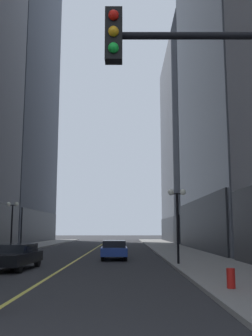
{
  "coord_description": "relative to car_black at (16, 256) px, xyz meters",
  "views": [
    {
      "loc": [
        3.4,
        -3.77,
        2.08
      ],
      "look_at": [
        3.39,
        28.54,
        7.24
      ],
      "focal_mm": 41.19,
      "sensor_mm": 36.0,
      "label": 1
    }
  ],
  "objects": [
    {
      "name": "street_lamp_right_mid",
      "position": [
        8.8,
        1.83,
        2.54
      ],
      "size": [
        1.06,
        0.36,
        4.43
      ],
      "color": "black",
      "rests_on": "ground"
    },
    {
      "name": "fire_hydrant_right",
      "position": [
        9.3,
        -7.49,
        -0.32
      ],
      "size": [
        0.28,
        0.28,
        0.8
      ],
      "primitive_type": "cylinder",
      "color": "red",
      "rests_on": "ground"
    },
    {
      "name": "sidewalk_left",
      "position": [
        -5.85,
        18.03,
        -0.64
      ],
      "size": [
        4.5,
        78.0,
        0.15
      ],
      "primitive_type": "cube",
      "color": "gray",
      "rests_on": "ground"
    },
    {
      "name": "ground_plane",
      "position": [
        2.4,
        18.03,
        -0.72
      ],
      "size": [
        200.0,
        200.0,
        0.0
      ],
      "primitive_type": "plane",
      "color": "#2D2D30"
    },
    {
      "name": "traffic_light_near_right",
      "position": [
        7.75,
        -14.89,
        3.02
      ],
      "size": [
        3.43,
        0.35,
        5.65
      ],
      "color": "black",
      "rests_on": "ground"
    },
    {
      "name": "building_right_far",
      "position": [
        20.47,
        43.03,
        15.93
      ],
      "size": [
        15.33,
        26.0,
        33.41
      ],
      "color": "#4C515B",
      "rests_on": "ground"
    },
    {
      "name": "lane_centre_stripe",
      "position": [
        2.4,
        18.03,
        -0.72
      ],
      "size": [
        0.16,
        70.0,
        0.01
      ],
      "primitive_type": "cube",
      "color": "#E5D64C",
      "rests_on": "ground"
    },
    {
      "name": "car_black",
      "position": [
        0.0,
        0.0,
        0.0
      ],
      "size": [
        1.94,
        4.7,
        1.32
      ],
      "color": "black",
      "rests_on": "ground"
    },
    {
      "name": "sidewalk_right",
      "position": [
        10.65,
        18.03,
        -0.64
      ],
      "size": [
        4.5,
        78.0,
        0.15
      ],
      "primitive_type": "cube",
      "color": "gray",
      "rests_on": "ground"
    },
    {
      "name": "car_blue",
      "position": [
        4.97,
        6.92,
        -0.0
      ],
      "size": [
        1.88,
        4.46,
        1.32
      ],
      "color": "navy",
      "rests_on": "ground"
    },
    {
      "name": "street_lamp_left_far",
      "position": [
        -4.0,
        12.6,
        2.54
      ],
      "size": [
        1.06,
        0.36,
        4.43
      ],
      "color": "black",
      "rests_on": "ground"
    }
  ]
}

